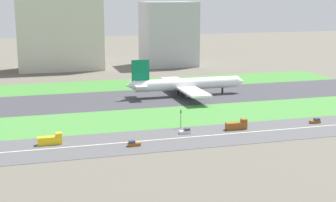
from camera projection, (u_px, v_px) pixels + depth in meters
ground_plane at (121, 100)px, 244.78m from camera, size 800.00×800.00×0.00m
runway at (121, 100)px, 244.77m from camera, size 280.00×46.00×0.10m
grass_median_north at (108, 85)px, 283.27m from camera, size 280.00×36.00×0.10m
grass_median_south at (139, 119)px, 206.26m from camera, size 280.00×36.00×0.10m
highway at (159, 140)px, 176.20m from camera, size 280.00×28.00×0.10m
highway_centerline at (159, 140)px, 176.19m from camera, size 266.00×0.50×0.01m
airliner at (184, 84)px, 252.54m from camera, size 65.00×56.00×19.70m
car_0 at (185, 131)px, 183.93m from camera, size 4.40×1.80×2.00m
car_2 at (315, 121)px, 199.10m from camera, size 4.40×1.80×2.00m
truck_0 at (237, 125)px, 189.48m from camera, size 8.40×2.50×4.00m
truck_1 at (51, 140)px, 170.31m from camera, size 8.40×2.50×4.00m
car_4 at (134, 144)px, 168.52m from camera, size 4.40×1.80×2.00m
traffic_light at (181, 118)px, 190.91m from camera, size 0.36×0.50×7.20m
hangar_building at (60, 30)px, 340.26m from camera, size 58.10×29.26×55.09m
office_tower at (168, 34)px, 362.55m from camera, size 38.01×33.94×46.88m
fuel_tank_west at (50, 50)px, 384.94m from camera, size 23.64×23.64×17.74m
fuel_tank_centre at (93, 52)px, 394.51m from camera, size 19.88×19.88×14.00m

